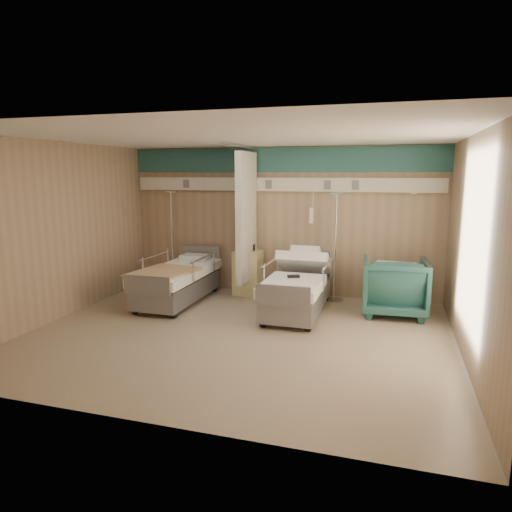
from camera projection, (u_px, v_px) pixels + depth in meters
The scene contains 13 objects.
ground at pixel (238, 335), 6.62m from camera, with size 6.00×5.00×0.00m, color tan.
room_walls at pixel (241, 205), 6.53m from camera, with size 6.04×5.04×2.82m.
bed_right at pixel (297, 294), 7.62m from camera, with size 1.00×2.16×0.63m, color white, non-canonical shape.
bed_left at pixel (178, 285), 8.24m from camera, with size 1.00×2.16×0.63m, color white, non-canonical shape.
bedside_cabinet at pixel (248, 272), 8.77m from camera, with size 0.50×0.48×0.85m, color #D7CB86.
visitor_armchair at pixel (394, 286), 7.50m from camera, with size 1.01×1.04×0.95m, color #1E4D49.
waffle_blanket at pixel (396, 256), 7.42m from camera, with size 0.65×0.57×0.07m, color silver.
iv_stand_right at pixel (334, 279), 8.29m from camera, with size 0.35×0.35×1.97m.
iv_stand_left at pixel (173, 270), 9.11m from camera, with size 0.35×0.35×1.96m.
call_remote at pixel (293, 276), 7.43m from camera, with size 0.20×0.09×0.04m, color black.
tan_blanket at pixel (163, 272), 7.76m from camera, with size 0.89×1.12×0.04m, color tan.
toiletry_bag at pixel (249, 247), 8.70m from camera, with size 0.23×0.15×0.13m, color black.
white_cup at pixel (240, 246), 8.83m from camera, with size 0.09×0.09×0.13m, color white.
Camera 1 is at (2.06, -5.97, 2.31)m, focal length 32.00 mm.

